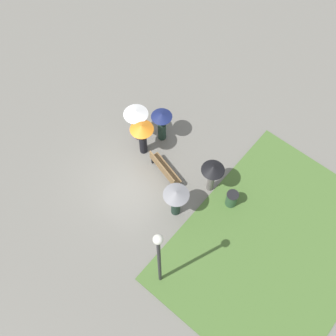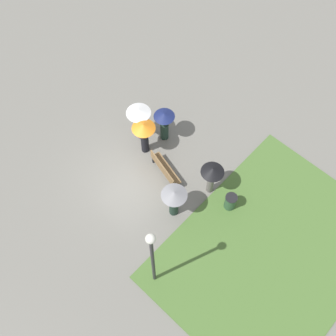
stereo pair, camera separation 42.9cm
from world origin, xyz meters
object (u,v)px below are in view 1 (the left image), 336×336
Objects in this scene: crowd_person_grey at (176,198)px; crowd_person_black at (212,172)px; trash_bin at (232,199)px; park_bench at (164,169)px; lamp_post at (159,255)px; crowd_person_white at (136,118)px; crowd_person_orange at (142,133)px; crowd_person_navy at (162,123)px.

crowd_person_black reaches higher than crowd_person_grey.
crowd_person_grey is at bearing 48.81° from trash_bin.
park_bench is 1.93m from crowd_person_grey.
lamp_post is at bearing -165.79° from crowd_person_grey.
crowd_person_white is 1.07× the size of crowd_person_black.
crowd_person_white is at bearing -0.01° from trash_bin.
park_bench is 5.11m from lamp_post.
crowd_person_black is at bearing -77.68° from lamp_post.
crowd_person_grey reaches higher than park_bench.
crowd_person_black is (-0.41, -1.77, 0.13)m from crowd_person_grey.
crowd_person_orange is (2.97, -1.35, 0.14)m from crowd_person_grey.
lamp_post is at bearing 87.72° from trash_bin.
crowd_person_grey is 3.72m from crowd_person_navy.
crowd_person_navy is at bearing -49.95° from lamp_post.
park_bench is 0.96× the size of crowd_person_orange.
park_bench is at bearing 41.77° from crowd_person_grey.
lamp_post is 2.32× the size of crowd_person_white.
crowd_person_orange is 0.99× the size of crowd_person_white.
crowd_person_grey is at bearing 79.12° from crowd_person_white.
park_bench is 2.21m from crowd_person_black.
crowd_person_black is at bearing -143.46° from park_bench.
crowd_person_navy is (4.33, -0.70, 0.68)m from trash_bin.
lamp_post reaches higher than crowd_person_grey.
park_bench is 3.07m from trash_bin.
trash_bin is 4.44m from crowd_person_navy.
park_bench is 2.11× the size of trash_bin.
crowd_person_white is at bearing 174.12° from crowd_person_orange.
crowd_person_white is (0.68, -0.38, 0.08)m from crowd_person_orange.
crowd_person_white is (2.18, -0.73, 0.98)m from park_bench.
crowd_person_navy is at bearing 105.62° from crowd_person_orange.
lamp_post reaches higher than crowd_person_navy.
park_bench is 1.02× the size of crowd_person_black.
trash_bin is 0.45× the size of crowd_person_white.
crowd_person_navy is 3.30m from crowd_person_black.
crowd_person_black reaches higher than trash_bin.
park_bench is at bearing 17.74° from crowd_person_navy.
park_bench is at bearing 86.04° from crowd_person_white.
lamp_post is 2.34× the size of crowd_person_orange.
lamp_post reaches higher than trash_bin.
crowd_person_white is at bearing 50.69° from crowd_person_grey.
crowd_person_navy is 1.12m from crowd_person_orange.
crowd_person_navy is at bearing 105.82° from crowd_person_black.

